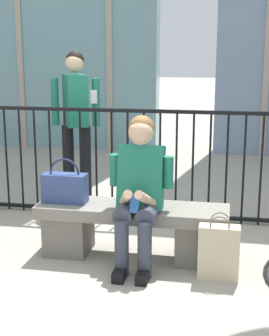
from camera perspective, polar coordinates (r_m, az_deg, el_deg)
The scene contains 7 objects.
ground_plane at distance 4.33m, azimuth -0.26°, elevation -10.02°, with size 60.00×60.00×0.00m, color #A8A091.
stone_bench at distance 4.23m, azimuth -0.26°, elevation -6.64°, with size 1.60×0.44×0.45m.
seated_person_with_phone at distance 3.98m, azimuth 0.54°, elevation -2.19°, with size 0.52×0.66×1.21m.
handbag_on_bench at distance 4.27m, azimuth -7.95°, elevation -2.18°, with size 0.37×0.15×0.38m.
shopping_bag at distance 3.90m, azimuth 9.59°, elevation -9.43°, with size 0.31×0.14×0.52m.
bystander_at_railing at distance 5.60m, azimuth -6.72°, elevation 5.87°, with size 0.55×0.44×1.71m.
plaza_railing at distance 5.10m, azimuth 1.98°, elevation 0.42°, with size 7.56×0.04×1.14m.
Camera 1 is at (0.78, -3.90, 1.70)m, focal length 53.39 mm.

